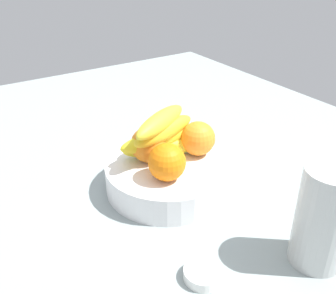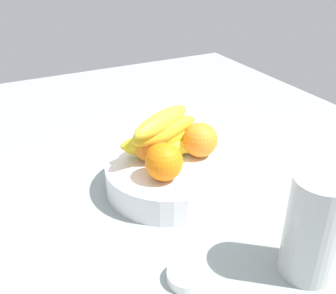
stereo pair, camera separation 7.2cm
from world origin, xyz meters
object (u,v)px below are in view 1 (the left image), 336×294
at_px(orange_center, 148,145).
at_px(banana_bunch, 161,135).
at_px(jar_lid, 204,274).
at_px(orange_front_left, 167,162).
at_px(fruit_bowl, 168,176).
at_px(thermos_tumbler, 323,218).
at_px(orange_front_right, 198,138).

relative_size(orange_center, banana_bunch, 0.40).
bearing_deg(jar_lid, orange_front_left, 163.44).
bearing_deg(fruit_bowl, orange_center, -143.65).
bearing_deg(orange_front_left, banana_bunch, 155.59).
distance_m(orange_center, banana_bunch, 0.03).
height_order(orange_front_left, orange_center, same).
height_order(fruit_bowl, thermos_tumbler, thermos_tumbler).
bearing_deg(thermos_tumbler, orange_front_left, -155.34).
bearing_deg(thermos_tumbler, orange_center, -161.41).
height_order(orange_front_right, thermos_tumbler, thermos_tumbler).
relative_size(fruit_bowl, thermos_tumbler, 1.49).
bearing_deg(orange_center, jar_lid, -13.00).
bearing_deg(jar_lid, banana_bunch, 161.16).
relative_size(fruit_bowl, orange_center, 3.54).
xyz_separation_m(orange_front_left, thermos_tumbler, (0.26, 0.12, -0.01)).
bearing_deg(banana_bunch, fruit_bowl, -5.73).
bearing_deg(orange_center, orange_front_right, 71.96).
distance_m(fruit_bowl, thermos_tumbler, 0.33).
bearing_deg(orange_front_right, fruit_bowl, -88.77).
bearing_deg(orange_front_left, orange_front_right, 113.15).
height_order(orange_front_right, orange_center, same).
height_order(orange_front_right, jar_lid, orange_front_right).
bearing_deg(orange_front_right, orange_center, -108.04).
bearing_deg(thermos_tumbler, orange_front_right, -177.68).
height_order(banana_bunch, thermos_tumbler, thermos_tumbler).
height_order(orange_center, jar_lid, orange_center).
height_order(orange_front_right, banana_bunch, banana_bunch).
xyz_separation_m(orange_front_right, jar_lid, (0.24, -0.17, -0.09)).
height_order(fruit_bowl, banana_bunch, banana_bunch).
xyz_separation_m(fruit_bowl, orange_front_left, (0.04, -0.03, 0.07)).
distance_m(orange_front_right, banana_bunch, 0.08).
distance_m(orange_center, jar_lid, 0.30).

